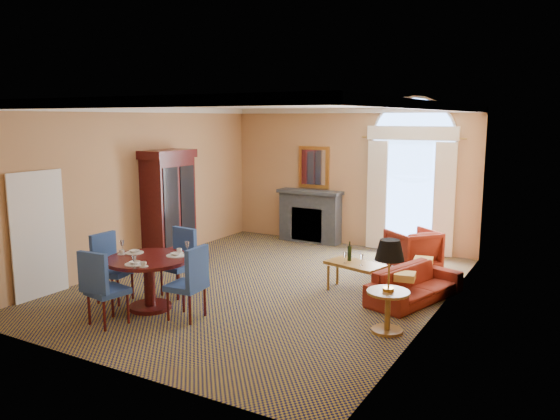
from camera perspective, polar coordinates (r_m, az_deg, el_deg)
The scene contains 12 objects.
ground at distance 9.91m, azimuth -1.45°, elevation -7.85°, with size 7.50×7.50×0.00m, color #141540.
room_envelope at distance 10.05m, azimuth 0.35°, elevation 6.97°, with size 6.04×7.52×3.45m.
armoire at distance 11.66m, azimuth -11.58°, elevation 0.26°, with size 0.67×1.18×2.32m.
dining_table at distance 8.80m, azimuth -13.52°, elevation -6.28°, with size 1.32×1.32×1.03m.
dining_chair_north at distance 9.47m, azimuth -10.28°, elevation -4.83°, with size 0.55×0.56×1.12m.
dining_chair_south at distance 8.25m, azimuth -18.22°, elevation -7.32°, with size 0.58×0.58×1.12m.
dining_chair_east at distance 8.20m, azimuth -9.25°, elevation -7.06°, with size 0.55×0.53×1.12m.
dining_chair_west at distance 9.37m, azimuth -17.42°, elevation -5.27°, with size 0.58×0.58×1.12m.
sofa at distance 9.32m, azimuth 13.93°, elevation -7.53°, with size 1.86×0.73×0.54m, color maroon.
armchair at distance 11.14m, azimuth 13.71°, elevation -4.02°, with size 0.86×0.88×0.80m, color maroon.
coffee_table at distance 9.56m, azimuth 7.81°, elevation -5.72°, with size 1.09×0.77×0.84m.
side_table at distance 7.73m, azimuth 11.31°, elevation -6.55°, with size 0.60×0.60×1.30m.
Camera 1 is at (4.90, -8.09, 2.97)m, focal length 35.00 mm.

